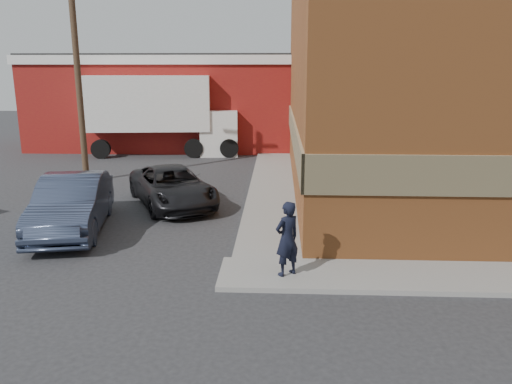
% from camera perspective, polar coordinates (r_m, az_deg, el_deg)
% --- Properties ---
extents(ground, '(90.00, 90.00, 0.00)m').
position_cam_1_polar(ground, '(12.85, -1.45, -7.98)').
color(ground, '#28282B').
rests_on(ground, ground).
extents(brick_building, '(14.25, 18.25, 9.36)m').
position_cam_1_polar(brick_building, '(22.23, 23.28, 12.57)').
color(brick_building, '#AD5F2C').
rests_on(brick_building, ground).
extents(sidewalk_west, '(1.80, 18.00, 0.12)m').
position_cam_1_polar(sidewalk_west, '(21.42, 1.85, 1.18)').
color(sidewalk_west, gray).
rests_on(sidewalk_west, ground).
extents(warehouse, '(16.30, 8.30, 5.60)m').
position_cam_1_polar(warehouse, '(32.68, -9.67, 10.29)').
color(warehouse, maroon).
rests_on(warehouse, ground).
extents(utility_pole, '(2.00, 0.26, 9.00)m').
position_cam_1_polar(utility_pole, '(22.50, -19.74, 13.04)').
color(utility_pole, '#4E3B27').
rests_on(utility_pole, ground).
extents(man, '(0.77, 0.73, 1.77)m').
position_cam_1_polar(man, '(11.50, 3.57, -5.35)').
color(man, black).
rests_on(man, sidewalk_south).
extents(sedan, '(2.72, 5.33, 1.68)m').
position_cam_1_polar(sedan, '(15.96, -20.28, -1.29)').
color(sedan, '#343E57').
rests_on(sedan, ground).
extents(suv_a, '(4.28, 5.44, 1.37)m').
position_cam_1_polar(suv_a, '(18.07, -9.54, 0.61)').
color(suv_a, black).
rests_on(suv_a, ground).
extents(box_truck, '(9.15, 3.51, 4.41)m').
position_cam_1_polar(box_truck, '(28.79, -10.43, 9.25)').
color(box_truck, white).
rests_on(box_truck, ground).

